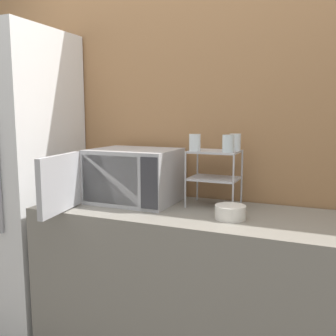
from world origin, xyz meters
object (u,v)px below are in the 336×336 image
Objects in this scene: dish_rack at (214,166)px; bowl at (230,212)px; refrigerator at (17,180)px; microwave at (131,176)px; glass_front_right at (228,143)px; glass_back_right at (235,142)px; glass_front_left at (195,142)px.

dish_rack is 0.33m from bowl.
refrigerator is at bearing 176.86° from bowl.
microwave is 8.31× the size of glass_front_right.
refrigerator is at bearing -176.88° from microwave.
dish_rack is (0.48, 0.10, 0.07)m from microwave.
dish_rack is 0.18m from glass_back_right.
microwave is 0.61m from glass_front_right.
glass_back_right is 0.61× the size of bowl.
glass_back_right reaches higher than microwave.
microwave is 5.06× the size of bowl.
refrigerator is at bearing -171.60° from glass_back_right.
glass_front_left is 0.23m from glass_back_right.
dish_rack is at bearing 123.88° from bowl.
dish_rack is at bearing 11.69° from microwave.
dish_rack is 3.39× the size of glass_back_right.
dish_rack is 0.18m from glass_front_left.
glass_front_left is (0.38, 0.03, 0.21)m from microwave.
dish_rack is at bearing 6.26° from refrigerator.
glass_front_left reaches higher than microwave.
glass_front_right is at bearing -33.73° from dish_rack.
glass_back_right is at bearing 100.18° from bowl.
glass_front_left is at bearing -179.01° from glass_front_right.
glass_front_left is at bearing -145.66° from dish_rack.
glass_front_left and glass_front_right have the same top height.
dish_rack is 3.39× the size of glass_front_left.
dish_rack is at bearing 146.27° from glass_front_right.
glass_front_left is at bearing 146.72° from bowl.
bowl is (0.25, -0.16, -0.33)m from glass_front_left.
glass_back_right is at bearing 8.40° from refrigerator.
refrigerator reaches higher than glass_front_left.
glass_front_left is at bearing 5.15° from microwave.
glass_front_left reaches higher than bowl.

